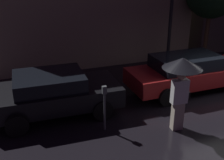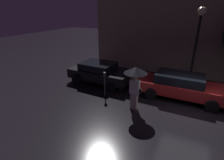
{
  "view_description": "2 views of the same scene",
  "coord_description": "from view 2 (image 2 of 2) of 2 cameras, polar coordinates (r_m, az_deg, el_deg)",
  "views": [
    {
      "loc": [
        -6.68,
        -6.56,
        4.41
      ],
      "look_at": [
        -4.02,
        0.56,
        1.24
      ],
      "focal_mm": 45.0,
      "sensor_mm": 36.0,
      "label": 1
    },
    {
      "loc": [
        -0.24,
        -7.75,
        4.54
      ],
      "look_at": [
        -4.07,
        0.07,
        0.96
      ],
      "focal_mm": 28.0,
      "sensor_mm": 36.0,
      "label": 2
    }
  ],
  "objects": [
    {
      "name": "parked_car_red",
      "position": [
        10.01,
        21.7,
        -1.74
      ],
      "size": [
        4.66,
        1.9,
        1.35
      ],
      "rotation": [
        0.0,
        0.0,
        -0.0
      ],
      "color": "maroon",
      "rests_on": "ground"
    },
    {
      "name": "pedestrian_with_umbrella",
      "position": [
        7.93,
        7.63,
        1.08
      ],
      "size": [
        1.06,
        1.06,
        2.14
      ],
      "rotation": [
        0.0,
        0.0,
        3.07
      ],
      "color": "beige",
      "rests_on": "ground"
    },
    {
      "name": "building_facade_left",
      "position": [
        14.57,
        15.75,
        16.45
      ],
      "size": [
        9.52,
        3.0,
        6.47
      ],
      "color": "gray",
      "rests_on": "ground"
    },
    {
      "name": "ground_plane",
      "position": [
        8.98,
        24.21,
        -10.17
      ],
      "size": [
        60.0,
        60.0,
        0.0
      ],
      "primitive_type": "plane",
      "color": "black"
    },
    {
      "name": "parking_meter",
      "position": [
        9.54,
        -2.43,
        -0.47
      ],
      "size": [
        0.12,
        0.1,
        1.36
      ],
      "color": "#4C5154",
      "rests_on": "ground"
    },
    {
      "name": "parked_car_black",
      "position": [
        11.31,
        -4.0,
        2.56
      ],
      "size": [
        4.04,
        2.05,
        1.34
      ],
      "rotation": [
        0.0,
        0.0,
        -0.04
      ],
      "color": "black",
      "rests_on": "ground"
    },
    {
      "name": "street_lamp_near",
      "position": [
        11.33,
        26.31,
        14.03
      ],
      "size": [
        0.46,
        0.46,
        4.62
      ],
      "color": "black",
      "rests_on": "ground"
    }
  ]
}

